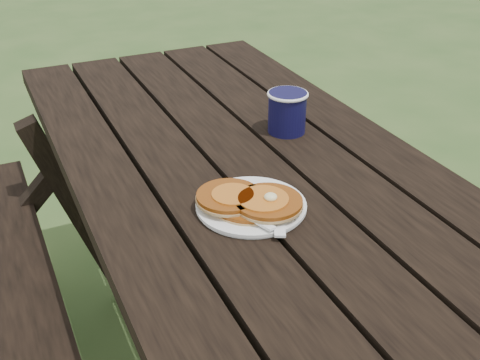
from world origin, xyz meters
name	(u,v)px	position (x,y,z in m)	size (l,w,h in m)	color
picnic_table	(260,314)	(0.00, 0.00, 0.37)	(1.36, 1.80, 0.75)	black
plate	(251,206)	(-0.08, -0.11, 0.76)	(0.21, 0.21, 0.01)	white
pancake_stack	(250,201)	(-0.09, -0.12, 0.77)	(0.18, 0.17, 0.04)	#88410F
knife	(278,209)	(-0.04, -0.15, 0.76)	(0.02, 0.18, 0.01)	white
fork	(251,217)	(-0.10, -0.16, 0.77)	(0.03, 0.16, 0.01)	white
coffee_cup	(287,110)	(0.15, 0.17, 0.81)	(0.10, 0.10, 0.10)	black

